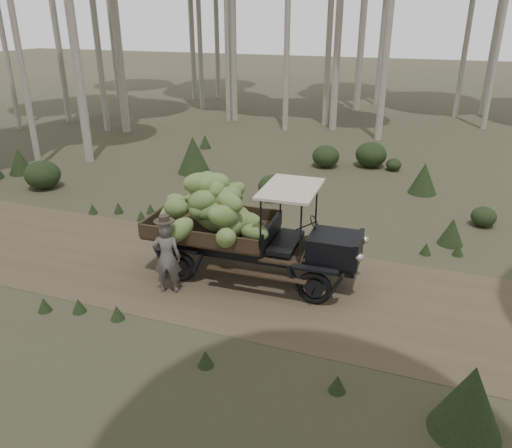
# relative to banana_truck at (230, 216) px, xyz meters

# --- Properties ---
(ground) EXTENTS (120.00, 120.00, 0.00)m
(ground) POSITION_rel_banana_truck_xyz_m (0.47, -0.23, -1.38)
(ground) COLOR #473D2B
(ground) RESTS_ON ground
(dirt_track) EXTENTS (70.00, 4.00, 0.01)m
(dirt_track) POSITION_rel_banana_truck_xyz_m (0.47, -0.23, -1.37)
(dirt_track) COLOR brown
(dirt_track) RESTS_ON ground
(banana_truck) EXTENTS (4.72, 2.26, 2.32)m
(banana_truck) POSITION_rel_banana_truck_xyz_m (0.00, 0.00, 0.00)
(banana_truck) COLOR black
(banana_truck) RESTS_ON ground
(farmer) EXTENTS (0.66, 0.53, 1.70)m
(farmer) POSITION_rel_banana_truck_xyz_m (-0.90, -1.18, -0.57)
(farmer) COLOR #595551
(farmer) RESTS_ON ground
(undergrowth) EXTENTS (24.20, 23.01, 1.39)m
(undergrowth) POSITION_rel_banana_truck_xyz_m (0.25, -1.65, -0.83)
(undergrowth) COLOR #233319
(undergrowth) RESTS_ON ground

